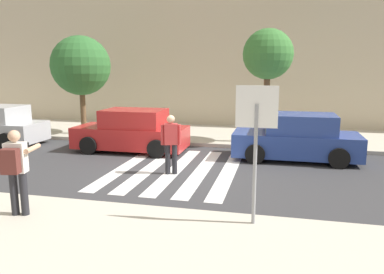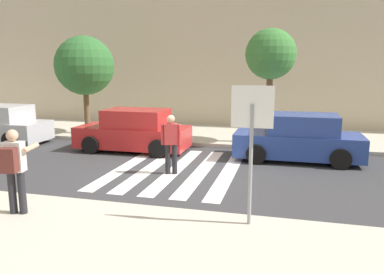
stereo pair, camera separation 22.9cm
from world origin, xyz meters
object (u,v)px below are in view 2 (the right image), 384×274
(stop_sign, at_px, (252,125))
(parked_car_blue, at_px, (299,139))
(street_tree_west, at_px, (85,66))
(pedestrian_crossing, at_px, (171,141))
(street_tree_center, at_px, (271,55))
(parked_car_red, at_px, (134,131))
(photographer_with_backpack, at_px, (14,164))

(stop_sign, bearing_deg, parked_car_blue, 80.29)
(street_tree_west, bearing_deg, pedestrian_crossing, -41.60)
(stop_sign, distance_m, street_tree_west, 11.54)
(street_tree_center, bearing_deg, street_tree_west, 179.39)
(parked_car_red, bearing_deg, street_tree_center, 24.55)
(pedestrian_crossing, relative_size, parked_car_blue, 0.42)
(stop_sign, xyz_separation_m, parked_car_red, (-4.86, 5.92, -1.31))
(stop_sign, distance_m, parked_car_blue, 6.15)
(pedestrian_crossing, xyz_separation_m, street_tree_center, (2.48, 4.78, 2.54))
(photographer_with_backpack, bearing_deg, parked_car_red, 92.38)
(stop_sign, relative_size, street_tree_west, 0.61)
(parked_car_red, bearing_deg, street_tree_west, 144.94)
(parked_car_red, xyz_separation_m, parked_car_blue, (5.87, 0.00, 0.00))
(photographer_with_backpack, xyz_separation_m, street_tree_west, (-3.49, 8.85, 1.95))
(photographer_with_backpack, distance_m, parked_car_red, 6.62)
(photographer_with_backpack, distance_m, pedestrian_crossing, 4.46)
(stop_sign, relative_size, photographer_with_backpack, 1.51)
(pedestrian_crossing, distance_m, parked_car_red, 3.46)
(street_tree_west, bearing_deg, photographer_with_backpack, -68.50)
(street_tree_center, bearing_deg, stop_sign, -89.23)
(parked_car_red, bearing_deg, photographer_with_backpack, -87.62)
(parked_car_red, height_order, street_tree_center, street_tree_center)
(street_tree_west, xyz_separation_m, street_tree_center, (7.96, -0.09, 0.39))
(pedestrian_crossing, bearing_deg, stop_sign, -51.96)
(stop_sign, height_order, pedestrian_crossing, stop_sign)
(pedestrian_crossing, bearing_deg, parked_car_red, 130.96)
(street_tree_center, bearing_deg, photographer_with_backpack, -117.04)
(stop_sign, relative_size, parked_car_blue, 0.63)
(street_tree_center, bearing_deg, parked_car_blue, -62.66)
(parked_car_blue, xyz_separation_m, street_tree_center, (-1.12, 2.17, 2.79))
(stop_sign, xyz_separation_m, street_tree_west, (-8.07, 8.18, 1.09))
(parked_car_red, distance_m, street_tree_west, 4.60)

